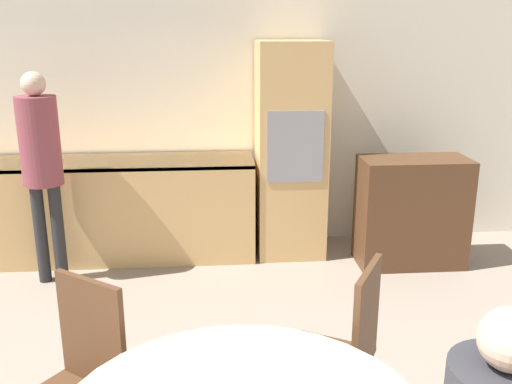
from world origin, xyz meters
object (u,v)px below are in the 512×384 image
at_px(oven_unit, 290,151).
at_px(chair_far_right, 345,349).
at_px(sideboard, 411,212).
at_px(person_standing, 41,155).
at_px(chair_far_left, 79,377).

height_order(oven_unit, chair_far_right, oven_unit).
relative_size(sideboard, person_standing, 0.56).
xyz_separation_m(oven_unit, chair_far_left, (-1.29, -2.69, -0.40)).
relative_size(sideboard, chair_far_right, 0.97).
distance_m(oven_unit, chair_far_right, 2.59).
bearing_deg(oven_unit, person_standing, -165.98).
relative_size(chair_far_left, person_standing, 0.58).
height_order(oven_unit, person_standing, oven_unit).
height_order(chair_far_right, person_standing, person_standing).
bearing_deg(chair_far_left, person_standing, 144.38).
relative_size(oven_unit, chair_far_right, 1.94).
height_order(sideboard, chair_far_left, chair_far_left).
height_order(chair_far_left, chair_far_right, same).
height_order(sideboard, person_standing, person_standing).
xyz_separation_m(oven_unit, person_standing, (-2.00, -0.50, 0.11)).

